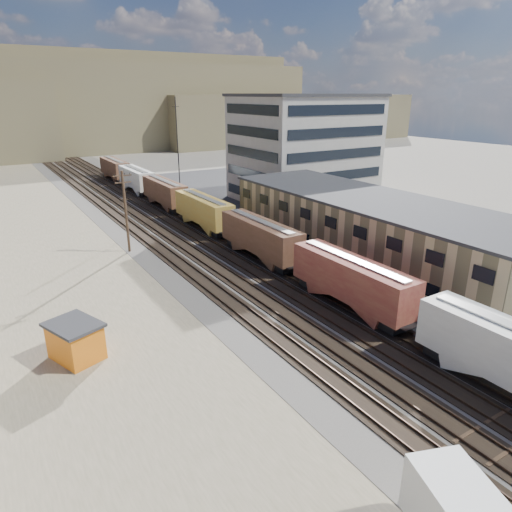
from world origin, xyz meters
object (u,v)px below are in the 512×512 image
utility_pole_north (126,210)px  parked_car_blue (336,221)px  freight_train (229,222)px  maintenance_shed (76,341)px

utility_pole_north → parked_car_blue: 30.03m
utility_pole_north → parked_car_blue: (29.31, -4.74, -4.48)m
freight_train → maintenance_shed: size_ratio=25.29×
utility_pole_north → parked_car_blue: size_ratio=1.70×
freight_train → parked_car_blue: freight_train is taller
freight_train → parked_car_blue: 17.19m
freight_train → maintenance_shed: bearing=-141.0°
utility_pole_north → maintenance_shed: (-10.60, -21.76, -3.83)m
utility_pole_north → maintenance_shed: utility_pole_north is taller
freight_train → utility_pole_north: size_ratio=11.97×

